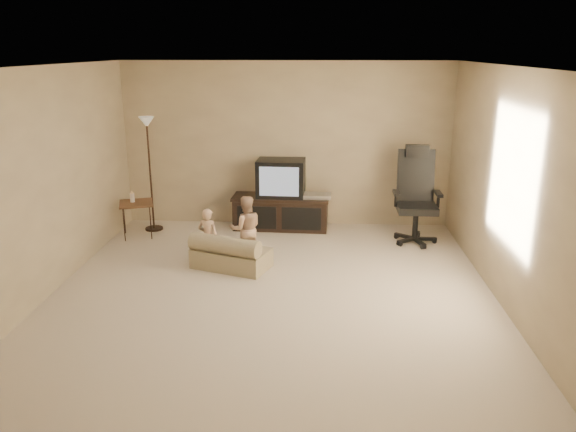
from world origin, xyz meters
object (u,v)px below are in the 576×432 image
object	(u,v)px
tv_stand	(281,200)
child_sofa	(230,254)
side_table	(136,204)
floor_lamp	(148,148)
office_chair	(415,208)
toddler_right	(246,229)
toddler_left	(208,237)

from	to	relation	value
tv_stand	child_sofa	xyz separation A→B (m)	(-0.54, -1.71, -0.26)
side_table	child_sofa	size ratio (longest dim) A/B	0.66
floor_lamp	child_sofa	bearing A→B (deg)	-46.91
tv_stand	floor_lamp	bearing A→B (deg)	-171.66
tv_stand	floor_lamp	world-z (taller)	floor_lamp
office_chair	child_sofa	xyz separation A→B (m)	(-2.48, -1.21, -0.30)
child_sofa	toddler_right	distance (m)	0.42
toddler_left	toddler_right	distance (m)	0.50
tv_stand	child_sofa	size ratio (longest dim) A/B	1.43
floor_lamp	toddler_right	size ratio (longest dim) A/B	1.97
child_sofa	office_chair	bearing A→B (deg)	45.78
tv_stand	office_chair	xyz separation A→B (m)	(1.95, -0.50, 0.05)
office_chair	child_sofa	world-z (taller)	office_chair
side_table	tv_stand	bearing A→B (deg)	14.06
tv_stand	side_table	distance (m)	2.16
office_chair	toddler_left	world-z (taller)	office_chair
side_table	toddler_left	xyz separation A→B (m)	(1.28, -1.09, -0.12)
tv_stand	office_chair	size ratio (longest dim) A/B	1.10
floor_lamp	toddler_left	world-z (taller)	floor_lamp
office_chair	toddler_left	bearing A→B (deg)	-157.09
office_chair	floor_lamp	bearing A→B (deg)	176.48
office_chair	toddler_right	distance (m)	2.49
tv_stand	child_sofa	distance (m)	1.81
floor_lamp	toddler_right	bearing A→B (deg)	-37.59
side_table	floor_lamp	world-z (taller)	floor_lamp
child_sofa	toddler_right	bearing A→B (deg)	79.04
tv_stand	side_table	world-z (taller)	tv_stand
side_table	toddler_left	size ratio (longest dim) A/B	0.92
floor_lamp	child_sofa	distance (m)	2.33
toddler_left	side_table	bearing A→B (deg)	-25.27
floor_lamp	office_chair	bearing A→B (deg)	-4.38
side_table	office_chair	bearing A→B (deg)	0.39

